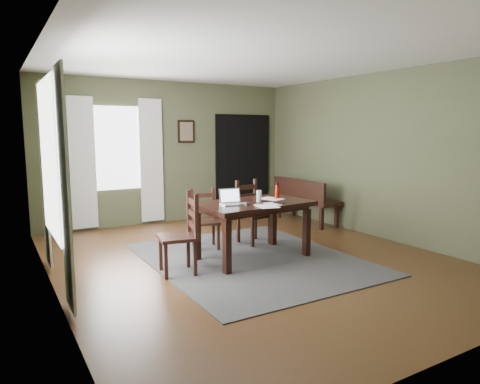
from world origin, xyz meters
TOP-DOWN VIEW (x-y plane):
  - ground at (0.00, 0.00)m, footprint 5.00×6.00m
  - room_shell at (0.00, 0.00)m, footprint 5.02×6.02m
  - rug at (0.00, 0.00)m, footprint 2.60×3.20m
  - dining_table at (0.04, 0.03)m, footprint 1.64×1.08m
  - chair_end at (-1.05, -0.07)m, footprint 0.51×0.51m
  - chair_back_left at (-0.29, 0.84)m, footprint 0.47×0.47m
  - chair_back_right at (0.48, 0.75)m, footprint 0.48×0.48m
  - bench at (2.14, 1.52)m, footprint 0.48×1.50m
  - laptop at (-0.29, 0.03)m, footprint 0.33×0.27m
  - computer_mouse at (-0.16, -0.12)m, footprint 0.07×0.10m
  - tv_remote at (0.26, -0.28)m, footprint 0.07×0.20m
  - drinking_glass at (0.13, 0.01)m, footprint 0.08×0.08m
  - water_bottle at (0.51, 0.11)m, footprint 0.07×0.07m
  - paper_b at (0.20, -0.25)m, footprint 0.22×0.28m
  - paper_d at (0.42, 0.13)m, footprint 0.34×0.39m
  - paper_e at (0.01, -0.35)m, footprint 0.30×0.36m
  - window_left at (-2.47, 0.20)m, footprint 0.01×1.30m
  - window_back at (-1.00, 2.97)m, footprint 1.00×0.01m
  - curtain_left_near at (-2.44, -0.62)m, footprint 0.03×0.48m
  - curtain_left_far at (-2.44, 1.02)m, footprint 0.03×0.48m
  - curtain_back_left at (-1.62, 2.94)m, footprint 0.44×0.03m
  - curtain_back_right at (-0.38, 2.94)m, footprint 0.44×0.03m
  - framed_picture at (0.35, 2.97)m, footprint 0.34×0.03m
  - doorway_back at (1.65, 2.97)m, footprint 1.30×0.03m

SIDE VIEW (x-z plane):
  - ground at x=0.00m, z-range -0.01..0.00m
  - rug at x=0.00m, z-range 0.00..0.01m
  - chair_back_left at x=-0.29m, z-range -0.01..0.88m
  - chair_back_right at x=0.48m, z-range -0.01..0.97m
  - chair_end at x=-1.05m, z-range -0.01..0.99m
  - bench at x=2.14m, z-range 0.08..0.93m
  - dining_table at x=0.04m, z-range 0.30..1.08m
  - paper_b at x=0.20m, z-range 0.79..0.79m
  - paper_e at x=0.01m, z-range 0.79..0.79m
  - paper_d at x=0.42m, z-range 0.79..0.79m
  - tv_remote at x=0.26m, z-range 0.79..0.81m
  - computer_mouse at x=-0.16m, z-range 0.79..0.82m
  - laptop at x=-0.29m, z-range 0.74..0.95m
  - drinking_glass at x=0.13m, z-range 0.79..0.95m
  - water_bottle at x=0.51m, z-range 0.78..1.01m
  - doorway_back at x=1.65m, z-range 0.00..2.10m
  - curtain_left_near at x=-2.44m, z-range 0.05..2.35m
  - curtain_left_far at x=-2.44m, z-range 0.05..2.35m
  - curtain_back_left at x=-1.62m, z-range 0.05..2.35m
  - curtain_back_right at x=-0.38m, z-range 0.05..2.35m
  - window_left at x=-2.47m, z-range 0.60..2.30m
  - window_back at x=-1.00m, z-range 0.70..2.20m
  - framed_picture at x=0.35m, z-range 1.53..1.97m
  - room_shell at x=0.00m, z-range 0.45..3.16m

